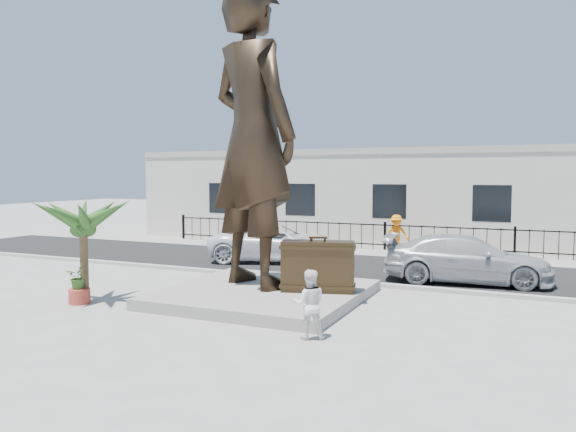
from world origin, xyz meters
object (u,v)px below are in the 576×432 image
at_px(suitcase, 318,266).
at_px(tourist, 309,304).
at_px(statue, 253,136).
at_px(car_white, 276,243).

xyz_separation_m(suitcase, tourist, (1.05, -3.21, -0.25)).
relative_size(statue, suitcase, 4.34).
height_order(suitcase, tourist, suitcase).
bearing_deg(suitcase, car_white, 108.76).
height_order(statue, suitcase, statue).
height_order(tourist, car_white, car_white).
xyz_separation_m(suitcase, car_white, (-4.09, 5.98, -0.24)).
bearing_deg(car_white, statue, -177.43).
distance_m(statue, car_white, 7.34).
height_order(statue, tourist, statue).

